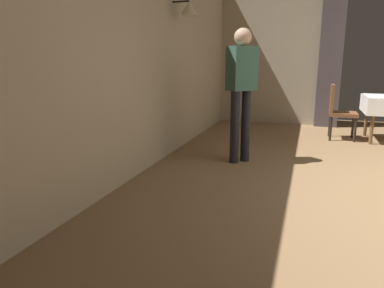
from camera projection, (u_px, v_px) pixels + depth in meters
The scene contains 4 objects.
wall_left at pixel (130, 44), 4.01m from camera, with size 0.49×8.40×3.00m.
wall_back at pixel (382, 50), 6.92m from camera, with size 6.40×0.27×3.00m.
chair_mid_left at pixel (338, 109), 6.15m from camera, with size 0.45×0.44×0.93m.
person_waiter_by_doorway at pixel (242, 85), 4.64m from camera, with size 0.40×0.41×1.72m.
Camera 1 is at (-1.26, -3.75, 1.33)m, focal length 33.90 mm.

